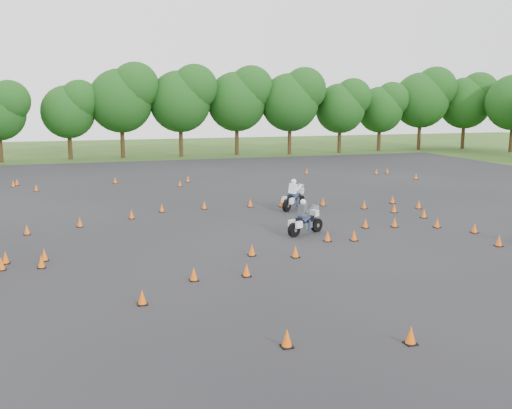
% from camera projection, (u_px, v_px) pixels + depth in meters
% --- Properties ---
extents(ground, '(140.00, 140.00, 0.00)m').
position_uv_depth(ground, '(285.00, 250.00, 23.38)').
color(ground, '#2D5119').
rests_on(ground, ground).
extents(asphalt_pad, '(62.00, 62.00, 0.00)m').
position_uv_depth(asphalt_pad, '(244.00, 221.00, 29.02)').
color(asphalt_pad, black).
rests_on(asphalt_pad, ground).
extents(treeline, '(87.11, 32.74, 10.52)m').
position_uv_depth(treeline, '(205.00, 114.00, 56.90)').
color(treeline, '#174413').
rests_on(treeline, ground).
extents(traffic_cones, '(36.83, 32.57, 0.45)m').
position_uv_depth(traffic_cones, '(245.00, 218.00, 28.52)').
color(traffic_cones, '#F15A0A').
rests_on(traffic_cones, asphalt_pad).
extents(rider_grey, '(2.22, 1.49, 1.65)m').
position_uv_depth(rider_grey, '(306.00, 217.00, 25.97)').
color(rider_grey, '#3D4145').
rests_on(rider_grey, ground).
extents(rider_white, '(2.17, 1.99, 1.75)m').
position_uv_depth(rider_white, '(294.00, 194.00, 31.94)').
color(rider_white, white).
rests_on(rider_white, ground).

